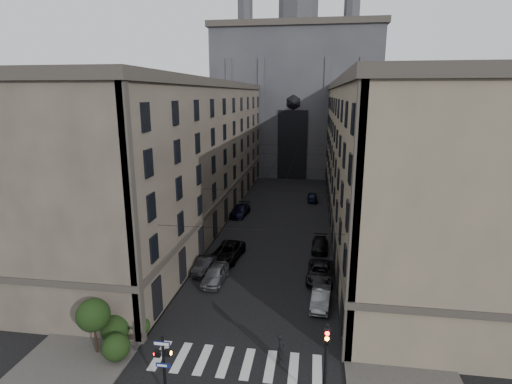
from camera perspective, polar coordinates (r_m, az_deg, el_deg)
The scene contains 19 objects.
sidewalk_left at distance 57.95m, azimuth -7.05°, elevation -3.39°, with size 7.00×80.00×0.15m, color #383533.
sidewalk_right at distance 56.25m, azimuth 14.10°, elevation -4.25°, with size 7.00×80.00×0.15m, color #383533.
zebra_crossing at distance 28.48m, azimuth -2.83°, elevation -23.16°, with size 11.00×3.20×0.01m, color beige.
building_left at distance 56.80m, azimuth -10.20°, elevation 5.73°, with size 13.60×60.60×18.85m.
building_right at distance 54.56m, azimuth 17.76°, elevation 4.97°, with size 13.60×60.60×18.85m.
gothic_tower at distance 92.35m, azimuth 5.79°, elevation 14.18°, with size 35.00×23.00×58.00m.
pedestrian_signal_left at distance 25.27m, azimuth -13.08°, elevation -22.47°, with size 1.02×0.38×4.00m.
traffic_light_right at distance 23.69m, azimuth 9.95°, elevation -22.18°, with size 0.34×0.50×5.20m.
shrub_cluster at distance 30.17m, azimuth -20.18°, elevation -17.66°, with size 3.90×4.40×3.90m.
tram_wires at distance 54.02m, azimuth 3.43°, elevation 3.26°, with size 14.00×60.00×0.43m.
car_left_near at distance 38.17m, azimuth -5.85°, elevation -11.61°, with size 1.85×4.61×1.57m, color slate.
car_left_midnear at distance 40.36m, azimuth -7.22°, elevation -10.33°, with size 1.46×4.18×1.38m, color black.
car_left_midfar at distance 42.99m, azimuth -4.13°, elevation -8.53°, with size 2.69×5.82×1.62m, color black.
car_left_far at distance 57.71m, azimuth -2.29°, elevation -2.66°, with size 2.14×5.27×1.53m, color black.
car_right_near at distance 34.57m, azimuth 9.23°, elevation -14.76°, with size 1.47×4.22×1.39m, color slate.
car_right_midnear at distance 38.96m, azimuth 9.15°, elevation -11.25°, with size 2.45×5.31×1.48m, color black.
car_right_midfar at distance 45.78m, azimuth 9.12°, elevation -7.46°, with size 1.81×4.44×1.29m, color black.
car_right_far at distance 65.80m, azimuth 8.07°, elevation -0.79°, with size 1.61×4.01×1.37m, color black.
pedestrian at distance 28.06m, azimuth 3.55°, elevation -21.33°, with size 0.72×0.47×1.98m, color black.
Camera 1 is at (4.63, -17.28, 17.14)m, focal length 28.00 mm.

